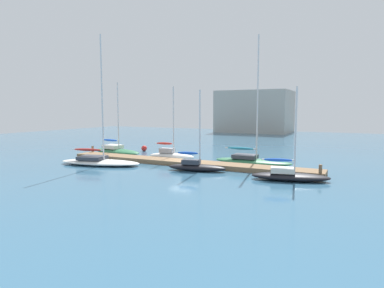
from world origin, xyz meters
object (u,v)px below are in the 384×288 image
sailboat_0 (116,150)px  sailboat_5 (289,175)px  sailboat_3 (196,166)px  harbor_building_distant (255,112)px  sailboat_2 (171,155)px  sailboat_4 (251,160)px  sailboat_1 (99,160)px  mooring_buoy_red (144,148)px

sailboat_0 → sailboat_5: size_ratio=1.21×
sailboat_3 → harbor_building_distant: harbor_building_distant is taller
sailboat_2 → sailboat_4: (9.25, 0.99, -0.08)m
sailboat_0 → sailboat_2: (8.70, -0.87, 0.09)m
sailboat_1 → sailboat_0: bearing=104.7°
sailboat_0 → mooring_buoy_red: bearing=81.2°
sailboat_4 → harbor_building_distant: bearing=105.6°
sailboat_0 → mooring_buoy_red: (1.33, 4.31, -0.12)m
sailboat_3 → harbor_building_distant: (-10.65, 55.61, 4.71)m
sailboat_0 → mooring_buoy_red: sailboat_0 is taller
sailboat_1 → harbor_building_distant: sailboat_1 is taller
sailboat_4 → sailboat_3: bearing=-120.9°
sailboat_1 → harbor_building_distant: bearing=77.2°
harbor_building_distant → sailboat_3: bearing=-79.2°
sailboat_0 → sailboat_4: bearing=8.8°
sailboat_1 → sailboat_5: 19.19m
sailboat_5 → sailboat_2: bearing=146.5°
sailboat_0 → harbor_building_distant: harbor_building_distant is taller
sailboat_2 → sailboat_3: size_ratio=1.10×
sailboat_0 → sailboat_3: bearing=-13.7°
sailboat_1 → mooring_buoy_red: size_ratio=17.12×
sailboat_2 → harbor_building_distant: bearing=89.3°
sailboat_5 → mooring_buoy_red: sailboat_5 is taller
sailboat_0 → sailboat_1: sailboat_1 is taller
sailboat_4 → mooring_buoy_red: 17.14m
sailboat_3 → harbor_building_distant: size_ratio=0.43×
sailboat_1 → sailboat_3: (10.54, 1.52, 0.03)m
sailboat_4 → harbor_building_distant: (-14.20, 49.61, 4.70)m
sailboat_1 → mooring_buoy_red: (-2.54, 11.71, -0.09)m
sailboat_0 → sailboat_1: (3.87, -7.40, -0.03)m
sailboat_4 → sailboat_5: sailboat_4 is taller
sailboat_0 → sailboat_4: 17.95m
sailboat_2 → sailboat_1: bearing=-132.8°
sailboat_4 → harbor_building_distant: size_ratio=0.75×
sailboat_2 → sailboat_0: bearing=168.0°
sailboat_3 → sailboat_4: bearing=47.7°
sailboat_3 → mooring_buoy_red: bearing=130.4°
sailboat_5 → sailboat_0: bearing=151.8°
sailboat_3 → sailboat_4: size_ratio=0.57×
harbor_building_distant → sailboat_1: bearing=-89.9°
sailboat_5 → harbor_building_distant: (-19.26, 55.93, 4.75)m
sailboat_0 → sailboat_5: 23.84m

